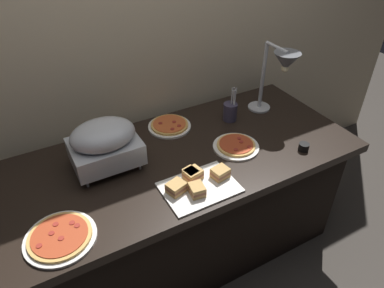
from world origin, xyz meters
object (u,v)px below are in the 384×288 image
at_px(heat_lamp, 281,67).
at_px(pizza_plate_raised_stand, 60,237).
at_px(chafing_dish, 104,143).
at_px(sandwich_platter, 197,183).
at_px(utensil_holder, 230,111).
at_px(pizza_plate_center, 169,125).
at_px(sauce_cup_near, 304,147).
at_px(pizza_plate_front, 236,146).

distance_m(heat_lamp, pizza_plate_raised_stand, 1.42).
relative_size(chafing_dish, pizza_plate_raised_stand, 1.15).
bearing_deg(heat_lamp, sandwich_platter, -156.88).
distance_m(sandwich_platter, utensil_holder, 0.63).
bearing_deg(pizza_plate_raised_stand, heat_lamp, 12.79).
distance_m(chafing_dish, sandwich_platter, 0.49).
bearing_deg(pizza_plate_center, sauce_cup_near, -45.84).
xyz_separation_m(heat_lamp, pizza_plate_front, (-0.37, -0.14, -0.33)).
distance_m(pizza_plate_front, sandwich_platter, 0.38).
bearing_deg(pizza_plate_raised_stand, sauce_cup_near, -1.15).
height_order(heat_lamp, sandwich_platter, heat_lamp).
height_order(pizza_plate_front, sandwich_platter, sandwich_platter).
bearing_deg(sauce_cup_near, utensil_holder, 111.37).
xyz_separation_m(pizza_plate_center, pizza_plate_raised_stand, (-0.75, -0.53, 0.00)).
xyz_separation_m(heat_lamp, sauce_cup_near, (-0.07, -0.33, -0.32)).
distance_m(heat_lamp, utensil_holder, 0.39).
height_order(heat_lamp, pizza_plate_center, heat_lamp).
bearing_deg(heat_lamp, pizza_plate_raised_stand, -167.21).
bearing_deg(chafing_dish, pizza_plate_center, 21.60).
relative_size(chafing_dish, pizza_plate_front, 1.32).
relative_size(heat_lamp, utensil_holder, 1.93).
relative_size(heat_lamp, sauce_cup_near, 7.90).
relative_size(pizza_plate_front, sandwich_platter, 0.72).
bearing_deg(pizza_plate_center, sandwich_platter, -101.84).
height_order(chafing_dish, heat_lamp, heat_lamp).
height_order(pizza_plate_front, pizza_plate_raised_stand, same).
height_order(pizza_plate_raised_stand, utensil_holder, utensil_holder).
xyz_separation_m(pizza_plate_front, pizza_plate_center, (-0.23, 0.36, 0.00)).
distance_m(pizza_plate_center, sauce_cup_near, 0.77).
distance_m(chafing_dish, sauce_cup_near, 1.05).
bearing_deg(pizza_plate_front, pizza_plate_raised_stand, -170.24).
bearing_deg(pizza_plate_center, pizza_plate_front, -57.44).
bearing_deg(pizza_plate_raised_stand, sandwich_platter, 0.24).
bearing_deg(sauce_cup_near, pizza_plate_raised_stand, 178.85).
bearing_deg(utensil_holder, sauce_cup_near, -68.63).
relative_size(chafing_dish, sandwich_platter, 0.95).
xyz_separation_m(chafing_dish, utensil_holder, (0.79, 0.07, -0.09)).
bearing_deg(pizza_plate_center, chafing_dish, -158.40).
bearing_deg(sauce_cup_near, pizza_plate_front, 147.75).
relative_size(pizza_plate_raised_stand, utensil_holder, 1.27).
xyz_separation_m(pizza_plate_front, utensil_holder, (0.13, 0.26, 0.05)).
xyz_separation_m(sandwich_platter, sauce_cup_near, (0.65, -0.03, -0.00)).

